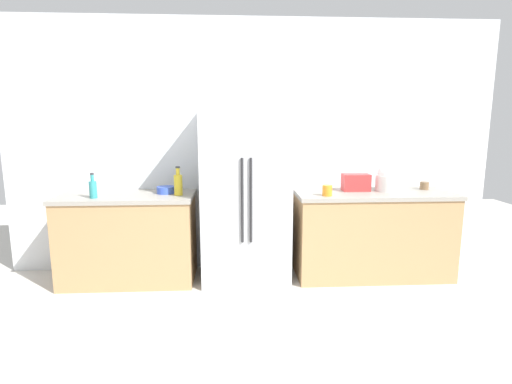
# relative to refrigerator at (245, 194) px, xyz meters

# --- Properties ---
(ground_plane) EXTENTS (10.41, 10.41, 0.00)m
(ground_plane) POSITION_rel_refrigerator_xyz_m (0.09, -1.30, -0.88)
(ground_plane) COLOR beige
(kitchen_back_panel) EXTENTS (5.20, 0.10, 2.65)m
(kitchen_back_panel) POSITION_rel_refrigerator_xyz_m (0.09, 0.38, 0.45)
(kitchen_back_panel) COLOR silver
(kitchen_back_panel) RESTS_ON ground_plane
(counter_left) EXTENTS (1.32, 0.65, 0.89)m
(counter_left) POSITION_rel_refrigerator_xyz_m (-1.18, 0.01, -0.44)
(counter_left) COLOR tan
(counter_left) RESTS_ON ground_plane
(counter_right) EXTENTS (1.60, 0.65, 0.89)m
(counter_right) POSITION_rel_refrigerator_xyz_m (1.32, 0.01, -0.44)
(counter_right) COLOR tan
(counter_right) RESTS_ON ground_plane
(refrigerator) EXTENTS (0.87, 0.65, 1.76)m
(refrigerator) POSITION_rel_refrigerator_xyz_m (0.00, 0.00, 0.00)
(refrigerator) COLOR #B7BABF
(refrigerator) RESTS_ON ground_plane
(toaster) EXTENTS (0.28, 0.15, 0.17)m
(toaster) POSITION_rel_refrigerator_xyz_m (1.15, 0.10, 0.09)
(toaster) COLOR red
(toaster) RESTS_ON counter_right
(rice_cooker) EXTENTS (0.27, 0.27, 0.29)m
(rice_cooker) POSITION_rel_refrigerator_xyz_m (1.49, 0.08, 0.13)
(rice_cooker) COLOR white
(rice_cooker) RESTS_ON counter_right
(bottle_a) EXTENTS (0.08, 0.08, 0.28)m
(bottle_a) POSITION_rel_refrigerator_xyz_m (-0.66, -0.05, 0.12)
(bottle_a) COLOR yellow
(bottle_a) RESTS_ON counter_left
(bottle_b) EXTENTS (0.07, 0.07, 0.24)m
(bottle_b) POSITION_rel_refrigerator_xyz_m (-1.44, -0.15, 0.10)
(bottle_b) COLOR teal
(bottle_b) RESTS_ON counter_left
(cup_a) EXTENTS (0.10, 0.10, 0.10)m
(cup_a) POSITION_rel_refrigerator_xyz_m (0.79, -0.16, 0.06)
(cup_a) COLOR orange
(cup_a) RESTS_ON counter_right
(cup_b) EXTENTS (0.09, 0.09, 0.08)m
(cup_b) POSITION_rel_refrigerator_xyz_m (1.91, 0.14, 0.05)
(cup_b) COLOR brown
(cup_b) RESTS_ON counter_right
(bowl_a) EXTENTS (0.18, 0.18, 0.07)m
(bowl_a) POSITION_rel_refrigerator_xyz_m (-0.80, 0.06, 0.04)
(bowl_a) COLOR blue
(bowl_a) RESTS_ON counter_left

